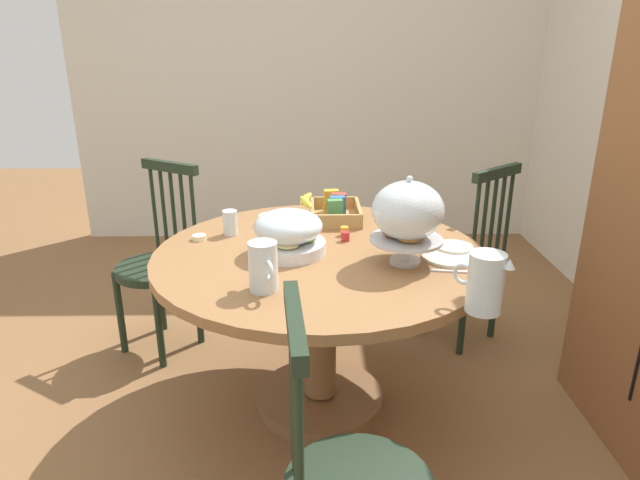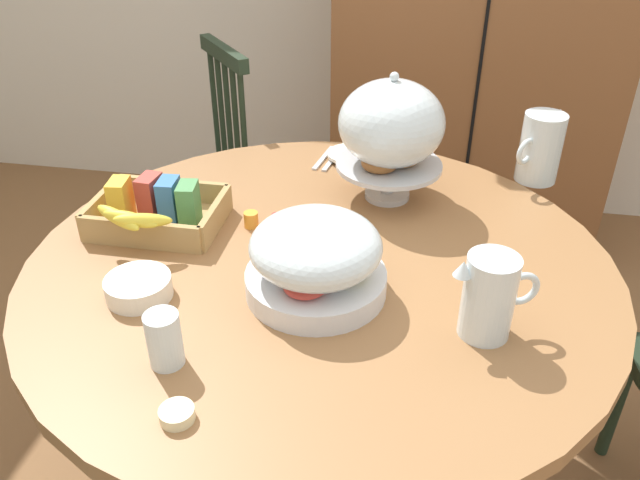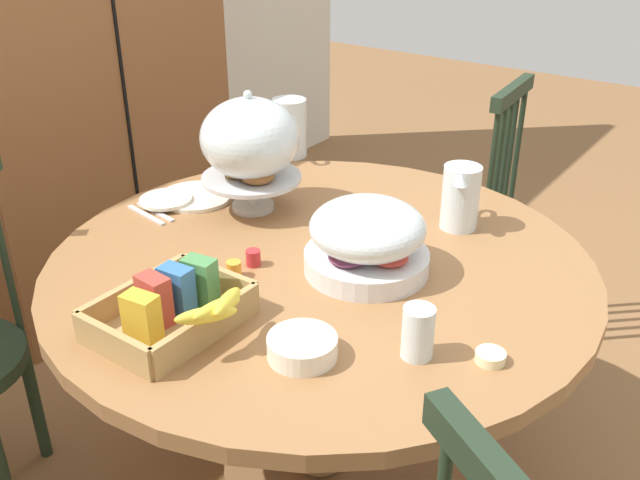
# 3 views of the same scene
# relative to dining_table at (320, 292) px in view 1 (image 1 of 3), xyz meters

# --- Properties ---
(ground_plane) EXTENTS (10.00, 10.00, 0.00)m
(ground_plane) POSITION_rel_dining_table_xyz_m (0.11, -0.07, -0.56)
(ground_plane) COLOR brown
(wall_left) EXTENTS (0.06, 4.32, 2.60)m
(wall_left) POSITION_rel_dining_table_xyz_m (-2.32, 0.29, 0.74)
(wall_left) COLOR silver
(wall_left) RESTS_ON ground_plane
(dining_table) EXTENTS (1.35, 1.35, 0.74)m
(dining_table) POSITION_rel_dining_table_xyz_m (0.00, 0.00, 0.00)
(dining_table) COLOR olive
(dining_table) RESTS_ON ground_plane
(windsor_chair_near_window) EXTENTS (0.46, 0.46, 0.97)m
(windsor_chair_near_window) POSITION_rel_dining_table_xyz_m (-0.54, -0.82, -0.10)
(windsor_chair_near_window) COLOR #1E2D1E
(windsor_chair_near_window) RESTS_ON ground_plane
(windsor_chair_facing_door) EXTENTS (0.47, 0.47, 0.97)m
(windsor_chair_facing_door) POSITION_rel_dining_table_xyz_m (-0.59, 0.78, -0.10)
(windsor_chair_facing_door) COLOR #1E2D1E
(windsor_chair_facing_door) RESTS_ON ground_plane
(pastry_stand_with_dome) EXTENTS (0.28, 0.28, 0.34)m
(pastry_stand_with_dome) POSITION_rel_dining_table_xyz_m (0.13, 0.33, 0.38)
(pastry_stand_with_dome) COLOR silver
(pastry_stand_with_dome) RESTS_ON dining_table
(fruit_platter_covered) EXTENTS (0.30, 0.30, 0.18)m
(fruit_platter_covered) POSITION_rel_dining_table_xyz_m (0.01, -0.13, 0.27)
(fruit_platter_covered) COLOR silver
(fruit_platter_covered) RESTS_ON dining_table
(orange_juice_pitcher) EXTENTS (0.18, 0.10, 0.18)m
(orange_juice_pitcher) POSITION_rel_dining_table_xyz_m (0.36, -0.20, 0.26)
(orange_juice_pitcher) COLOR silver
(orange_juice_pitcher) RESTS_ON dining_table
(milk_pitcher) EXTENTS (0.14, 0.17, 0.19)m
(milk_pitcher) POSITION_rel_dining_table_xyz_m (0.53, 0.51, 0.27)
(milk_pitcher) COLOR silver
(milk_pitcher) RESTS_ON dining_table
(cereal_basket) EXTENTS (0.32, 0.30, 0.12)m
(cereal_basket) POSITION_rel_dining_table_xyz_m (-0.42, 0.07, 0.23)
(cereal_basket) COLOR tan
(cereal_basket) RESTS_ON dining_table
(china_plate_large) EXTENTS (0.22, 0.22, 0.01)m
(china_plate_large) POSITION_rel_dining_table_xyz_m (0.08, 0.51, 0.19)
(china_plate_large) COLOR white
(china_plate_large) RESTS_ON dining_table
(china_plate_small) EXTENTS (0.15, 0.15, 0.01)m
(china_plate_small) POSITION_rel_dining_table_xyz_m (-0.00, 0.55, 0.20)
(china_plate_small) COLOR white
(china_plate_small) RESTS_ON china_plate_large
(cereal_bowl) EXTENTS (0.14, 0.14, 0.04)m
(cereal_bowl) POSITION_rel_dining_table_xyz_m (-0.35, -0.21, 0.21)
(cereal_bowl) COLOR white
(cereal_bowl) RESTS_ON dining_table
(drinking_glass) EXTENTS (0.06, 0.06, 0.11)m
(drinking_glass) POSITION_rel_dining_table_xyz_m (-0.22, -0.39, 0.24)
(drinking_glass) COLOR silver
(drinking_glass) RESTS_ON dining_table
(butter_dish) EXTENTS (0.06, 0.06, 0.02)m
(butter_dish) POSITION_rel_dining_table_xyz_m (-0.15, -0.52, 0.19)
(butter_dish) COLOR beige
(butter_dish) RESTS_ON dining_table
(jam_jar_strawberry) EXTENTS (0.04, 0.04, 0.04)m
(jam_jar_strawberry) POSITION_rel_dining_table_xyz_m (-0.12, 0.11, 0.20)
(jam_jar_strawberry) COLOR #B7282D
(jam_jar_strawberry) RESTS_ON dining_table
(jam_jar_apricot) EXTENTS (0.04, 0.04, 0.04)m
(jam_jar_apricot) POSITION_rel_dining_table_xyz_m (-0.19, 0.11, 0.20)
(jam_jar_apricot) COLOR orange
(jam_jar_apricot) RESTS_ON dining_table
(table_knife) EXTENTS (0.04, 0.17, 0.01)m
(table_knife) POSITION_rel_dining_table_xyz_m (-0.06, 0.53, 0.19)
(table_knife) COLOR silver
(table_knife) RESTS_ON dining_table
(dinner_fork) EXTENTS (0.04, 0.17, 0.01)m
(dinner_fork) POSITION_rel_dining_table_xyz_m (-0.09, 0.54, 0.19)
(dinner_fork) COLOR silver
(dinner_fork) RESTS_ON dining_table
(soup_spoon) EXTENTS (0.04, 0.17, 0.01)m
(soup_spoon) POSITION_rel_dining_table_xyz_m (0.22, 0.49, 0.19)
(soup_spoon) COLOR silver
(soup_spoon) RESTS_ON dining_table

